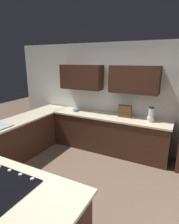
% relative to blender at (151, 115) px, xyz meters
% --- Properties ---
extents(ground_plane, '(14.00, 14.00, 0.00)m').
position_rel_blender_xyz_m(ground_plane, '(0.85, 1.74, -1.04)').
color(ground_plane, brown).
extents(wall_back, '(6.00, 0.44, 2.60)m').
position_rel_blender_xyz_m(wall_back, '(0.91, -0.31, 0.37)').
color(wall_back, silver).
rests_on(wall_back, ground).
extents(lower_cabinets_back, '(2.80, 0.60, 0.86)m').
position_rel_blender_xyz_m(lower_cabinets_back, '(0.95, 0.02, -0.61)').
color(lower_cabinets_back, '#381E14').
rests_on(lower_cabinets_back, ground).
extents(countertop_back, '(2.84, 0.64, 0.04)m').
position_rel_blender_xyz_m(countertop_back, '(0.95, 0.02, -0.16)').
color(countertop_back, beige).
rests_on(countertop_back, lower_cabinets_back).
extents(lower_cabinets_side, '(0.60, 2.90, 0.86)m').
position_rel_blender_xyz_m(lower_cabinets_side, '(2.67, 1.19, -0.61)').
color(lower_cabinets_side, '#381E14').
rests_on(lower_cabinets_side, ground).
extents(countertop_side, '(0.64, 2.94, 0.04)m').
position_rel_blender_xyz_m(countertop_side, '(2.67, 1.19, -0.16)').
color(countertop_side, beige).
rests_on(countertop_side, lower_cabinets_side).
extents(island_base, '(1.86, 0.80, 0.86)m').
position_rel_blender_xyz_m(island_base, '(1.07, 2.96, -0.61)').
color(island_base, '#381E14').
rests_on(island_base, ground).
extents(blender, '(0.15, 0.15, 0.33)m').
position_rel_blender_xyz_m(blender, '(0.00, 0.00, 0.00)').
color(blender, beige).
rests_on(blender, countertop_back).
extents(mixing_bowl, '(0.16, 0.16, 0.09)m').
position_rel_blender_xyz_m(mixing_bowl, '(1.90, -0.00, -0.09)').
color(mixing_bowl, '#668CB2').
rests_on(mixing_bowl, countertop_back).
extents(spice_rack, '(0.31, 0.11, 0.28)m').
position_rel_blender_xyz_m(spice_rack, '(0.60, -0.06, 0.00)').
color(spice_rack, brown).
rests_on(spice_rack, countertop_back).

